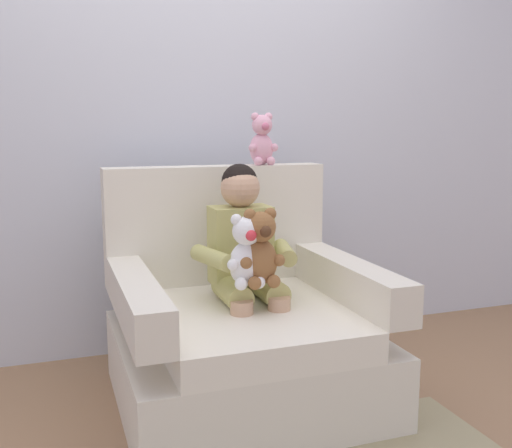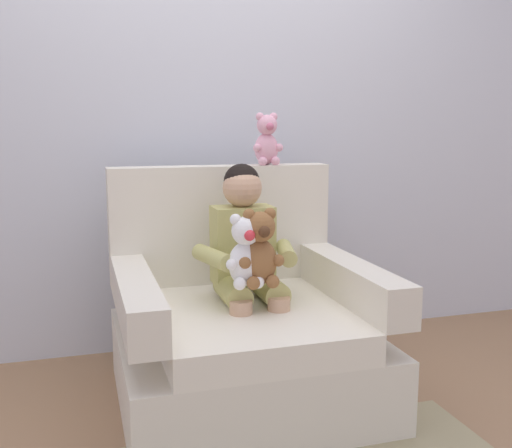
% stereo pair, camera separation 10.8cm
% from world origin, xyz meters
% --- Properties ---
extents(ground_plane, '(8.00, 8.00, 0.00)m').
position_xyz_m(ground_plane, '(0.00, 0.00, 0.00)').
color(ground_plane, '#936D4C').
extents(back_wall, '(6.00, 0.10, 2.60)m').
position_xyz_m(back_wall, '(0.00, 0.79, 1.30)').
color(back_wall, silver).
rests_on(back_wall, ground).
extents(armchair, '(1.05, 1.00, 0.98)m').
position_xyz_m(armchair, '(0.00, 0.05, 0.30)').
color(armchair, silver).
rests_on(armchair, ground).
extents(seated_child, '(0.45, 0.39, 0.82)m').
position_xyz_m(seated_child, '(0.03, 0.09, 0.64)').
color(seated_child, tan).
rests_on(seated_child, armchair).
extents(plush_white, '(0.17, 0.14, 0.29)m').
position_xyz_m(plush_white, '(-0.03, -0.10, 0.67)').
color(plush_white, white).
rests_on(plush_white, armchair).
extents(plush_brown, '(0.19, 0.15, 0.31)m').
position_xyz_m(plush_brown, '(0.03, -0.11, 0.68)').
color(plush_brown, brown).
rests_on(plush_brown, armchair).
extents(plush_pink_on_backrest, '(0.15, 0.12, 0.25)m').
position_xyz_m(plush_pink_on_backrest, '(0.23, 0.42, 1.10)').
color(plush_pink_on_backrest, '#EAA8BC').
rests_on(plush_pink_on_backrest, armchair).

